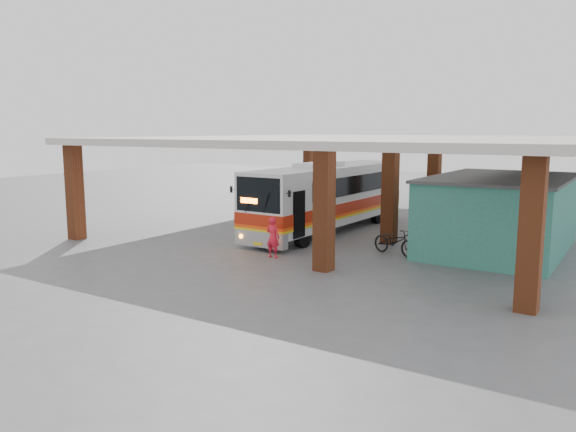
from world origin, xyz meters
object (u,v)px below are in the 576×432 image
(coach_bus, at_px, (329,197))
(motorcycle, at_px, (395,241))
(pedestrian, at_px, (273,237))
(red_chair, at_px, (452,224))

(coach_bus, xyz_separation_m, motorcycle, (4.87, -3.36, -1.16))
(pedestrian, height_order, red_chair, pedestrian)
(red_chair, bearing_deg, coach_bus, -123.57)
(motorcycle, distance_m, red_chair, 6.71)
(coach_bus, distance_m, motorcycle, 6.03)
(pedestrian, bearing_deg, red_chair, -112.30)
(motorcycle, bearing_deg, pedestrian, 146.68)
(coach_bus, relative_size, motorcycle, 5.60)
(coach_bus, bearing_deg, pedestrian, -80.12)
(motorcycle, bearing_deg, coach_bus, 73.94)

